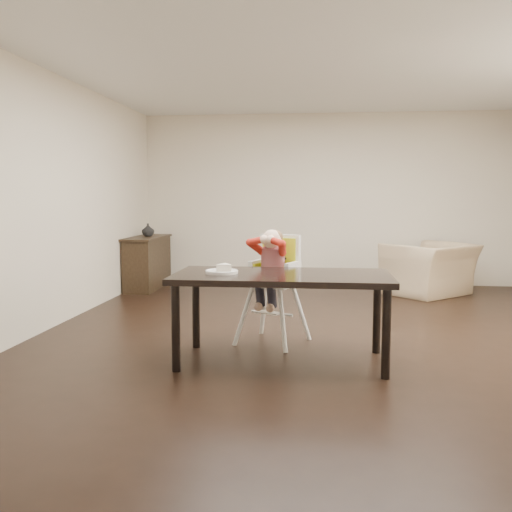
{
  "coord_description": "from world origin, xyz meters",
  "views": [
    {
      "loc": [
        -0.16,
        -5.67,
        1.39
      ],
      "look_at": [
        -0.74,
        -0.58,
        0.86
      ],
      "focal_mm": 40.0,
      "sensor_mm": 36.0,
      "label": 1
    }
  ],
  "objects": [
    {
      "name": "room_walls",
      "position": [
        0.0,
        0.0,
        1.86
      ],
      "size": [
        6.02,
        7.02,
        2.71
      ],
      "color": "beige",
      "rests_on": "ground"
    },
    {
      "name": "high_chair",
      "position": [
        -0.6,
        -0.32,
        0.76
      ],
      "size": [
        0.59,
        0.59,
        1.08
      ],
      "rotation": [
        0.0,
        0.0,
        -0.39
      ],
      "color": "white",
      "rests_on": "ground"
    },
    {
      "name": "armchair",
      "position": [
        1.38,
        2.59,
        0.49
      ],
      "size": [
        1.32,
        1.3,
        0.98
      ],
      "primitive_type": "imported",
      "rotation": [
        0.0,
        0.0,
        3.9
      ],
      "color": "tan",
      "rests_on": "ground"
    },
    {
      "name": "plate",
      "position": [
        -0.98,
        -1.0,
        0.78
      ],
      "size": [
        0.35,
        0.35,
        0.08
      ],
      "rotation": [
        0.0,
        0.0,
        -0.35
      ],
      "color": "white",
      "rests_on": "dining_table"
    },
    {
      "name": "vase",
      "position": [
        -2.78,
        2.76,
        0.88
      ],
      "size": [
        0.21,
        0.21,
        0.19
      ],
      "primitive_type": "imported",
      "rotation": [
        0.0,
        0.0,
        0.1
      ],
      "color": "#99999E",
      "rests_on": "sideboard"
    },
    {
      "name": "dining_table",
      "position": [
        -0.48,
        -0.96,
        0.67
      ],
      "size": [
        1.8,
        0.9,
        0.75
      ],
      "color": "black",
      "rests_on": "ground"
    },
    {
      "name": "sideboard",
      "position": [
        -2.78,
        2.7,
        0.4
      ],
      "size": [
        0.44,
        1.26,
        0.79
      ],
      "color": "black",
      "rests_on": "ground"
    },
    {
      "name": "ground",
      "position": [
        0.0,
        0.0,
        0.0
      ],
      "size": [
        7.0,
        7.0,
        0.0
      ],
      "primitive_type": "plane",
      "color": "black",
      "rests_on": "ground"
    }
  ]
}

